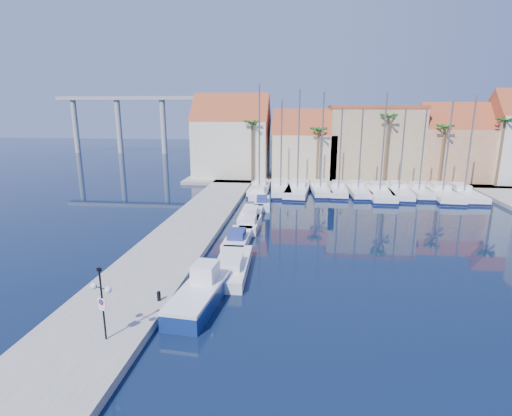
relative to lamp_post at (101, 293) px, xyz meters
The scene contains 33 objects.
ground 8.74m from the lamp_post, 18.29° to the left, with size 260.00×260.00×0.00m, color black.
quay_west 16.35m from the lamp_post, 94.28° to the left, with size 6.00×77.00×0.50m, color gray.
shore_north 53.69m from the lamp_post, 70.61° to the left, with size 54.00×16.00×0.50m, color gray.
lamp_post is the anchor object (origin of this frame).
bollard 4.93m from the lamp_post, 74.23° to the left, with size 0.23×0.23×0.56m, color black.
fishing_boat 6.45m from the lamp_post, 54.60° to the left, with size 2.78×6.64×2.26m.
motorboat_west_0 11.22m from the lamp_post, 65.27° to the left, with size 2.57×7.34×1.40m.
motorboat_west_1 16.87m from the lamp_post, 76.01° to the left, with size 1.99×6.04×1.40m.
motorboat_west_2 21.45m from the lamp_post, 77.68° to the left, with size 1.71×5.23×1.40m.
motorboat_west_3 25.04m from the lamp_post, 80.43° to the left, with size 2.24×6.77×1.40m.
motorboat_west_4 30.44m from the lamp_post, 80.90° to the left, with size 2.28×5.76×1.40m.
motorboat_west_5 36.36m from the lamp_post, 83.98° to the left, with size 2.30×7.00×1.40m.
sailboat_0 38.79m from the lamp_post, 84.66° to the left, with size 2.65×9.28×14.67m.
sailboat_1 39.48m from the lamp_post, 80.45° to the left, with size 3.57×10.51×12.66m.
sailboat_2 39.44m from the lamp_post, 76.81° to the left, with size 3.85×11.36×14.00m.
sailboat_3 40.75m from the lamp_post, 72.77° to the left, with size 3.08×9.09×13.69m.
sailboat_4 41.37m from the lamp_post, 69.34° to the left, with size 2.72×8.86×11.64m.
sailboat_5 42.57m from the lamp_post, 66.13° to the left, with size 2.99×9.69×11.67m.
sailboat_6 42.84m from the lamp_post, 62.23° to the left, with size 3.31×11.55×13.53m.
sailboat_7 45.07m from the lamp_post, 59.74° to the left, with size 3.74×10.97×11.56m.
sailboat_8 46.53m from the lamp_post, 57.01° to the left, with size 2.30×8.59×11.36m.
sailboat_9 47.85m from the lamp_post, 53.76° to the left, with size 3.91×12.02×12.48m.
sailboat_10 49.38m from the lamp_post, 51.21° to the left, with size 2.88×10.82×13.15m.
building_0 49.75m from the lamp_post, 92.54° to the left, with size 12.30×9.00×13.50m.
building_1 50.59m from the lamp_post, 78.82° to the left, with size 10.30×8.00×11.00m.
building_2 54.78m from the lamp_post, 67.65° to the left, with size 14.20×10.20×11.50m.
building_3 59.51m from the lamp_post, 56.51° to the left, with size 10.30×8.00×12.00m.
palm_0 45.03m from the lamp_post, 87.69° to the left, with size 2.60×2.60×10.15m.
palm_1 46.40m from the lamp_post, 75.18° to the left, with size 2.60×2.60×9.15m.
palm_2 50.12m from the lamp_post, 63.94° to the left, with size 2.60×2.60×11.15m.
palm_3 53.91m from the lamp_post, 56.24° to the left, with size 2.60×2.60×9.65m.
palm_4 58.81m from the lamp_post, 49.71° to the left, with size 2.60×2.60×10.65m.
viaduct 90.47m from the lamp_post, 110.29° to the left, with size 48.00×2.20×14.45m.
Camera 1 is at (1.60, -19.21, 11.64)m, focal length 28.00 mm.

